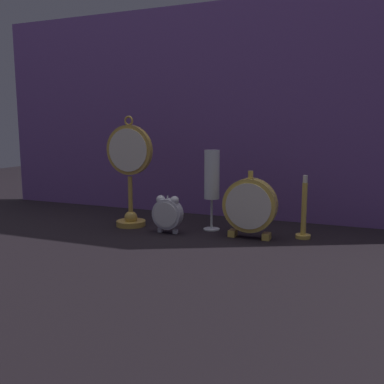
% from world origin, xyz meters
% --- Properties ---
extents(ground_plane, '(4.00, 4.00, 0.00)m').
position_xyz_m(ground_plane, '(0.00, 0.00, 0.00)').
color(ground_plane, black).
extents(fabric_backdrop_drape, '(1.74, 0.01, 0.70)m').
position_xyz_m(fabric_backdrop_drape, '(0.00, 0.33, 0.35)').
color(fabric_backdrop_drape, '#6B478E').
rests_on(fabric_backdrop_drape, ground_plane).
extents(pocket_watch_on_stand, '(0.15, 0.09, 0.34)m').
position_xyz_m(pocket_watch_on_stand, '(-0.20, 0.07, 0.17)').
color(pocket_watch_on_stand, gold).
rests_on(pocket_watch_on_stand, ground_plane).
extents(alarm_clock_twin_bell, '(0.09, 0.03, 0.11)m').
position_xyz_m(alarm_clock_twin_bell, '(-0.06, 0.04, 0.06)').
color(alarm_clock_twin_bell, silver).
rests_on(alarm_clock_twin_bell, ground_plane).
extents(mantel_clock_silver, '(0.15, 0.04, 0.19)m').
position_xyz_m(mantel_clock_silver, '(0.17, 0.07, 0.09)').
color(mantel_clock_silver, gold).
rests_on(mantel_clock_silver, ground_plane).
extents(champagne_flute, '(0.05, 0.05, 0.24)m').
position_xyz_m(champagne_flute, '(0.05, 0.12, 0.15)').
color(champagne_flute, silver).
rests_on(champagne_flute, ground_plane).
extents(brass_candlestick, '(0.04, 0.04, 0.17)m').
position_xyz_m(brass_candlestick, '(0.31, 0.13, 0.06)').
color(brass_candlestick, gold).
rests_on(brass_candlestick, ground_plane).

